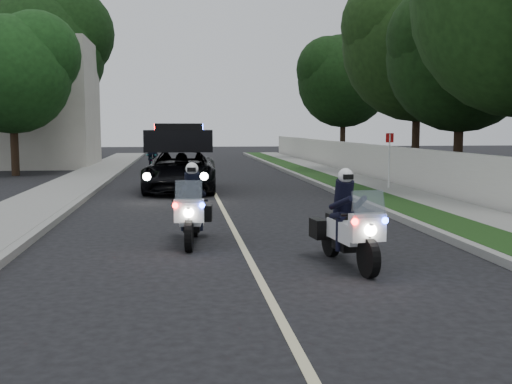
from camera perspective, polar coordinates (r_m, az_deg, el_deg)
The scene contains 20 objects.
ground at distance 9.42m, azimuth -0.02°, elevation -7.62°, with size 120.00×120.00×0.00m, color black.
curb_right at distance 19.90m, azimuth 8.10°, elevation -0.12°, with size 0.20×60.00×0.15m, color gray.
grass_verge at distance 20.09m, azimuth 10.03°, elevation -0.09°, with size 1.20×60.00×0.16m, color #193814.
sidewalk_right at distance 20.52m, azimuth 13.50°, elevation -0.04°, with size 1.40×60.00×0.16m, color gray.
property_wall at distance 20.83m, azimuth 16.12°, elevation 1.84°, with size 0.22×60.00×1.50m, color beige.
curb_left at distance 19.42m, azimuth -15.93°, elevation -0.46°, with size 0.20×60.00×0.15m, color gray.
sidewalk_left at distance 19.62m, azimuth -19.11°, elevation -0.49°, with size 2.00×60.00×0.16m, color gray.
building_far at distance 36.19m, azimuth -21.60°, elevation 7.76°, with size 8.00×6.00×7.00m, color #A8A396.
lane_marking at distance 19.24m, azimuth -3.76°, elevation -0.51°, with size 0.12×50.00×0.01m, color #BFB78C.
police_moto_left at distance 11.73m, azimuth -6.09°, elevation -4.89°, with size 0.65×1.85×1.58m, color white, non-canonical shape.
police_moto_right at distance 9.94m, azimuth 8.69°, elevation -6.95°, with size 0.66×1.88×1.59m, color silver, non-canonical shape.
police_suv at distance 21.27m, azimuth -7.14°, elevation 0.09°, with size 2.42×5.23×2.54m, color black.
bicycle at distance 32.07m, azimuth -9.83°, elevation 2.10°, with size 0.55×1.56×0.82m, color black.
cyclist at distance 32.07m, azimuth -9.83°, elevation 2.10°, with size 0.62×0.41×1.72m, color black.
sign_post at distance 21.21m, azimuth 12.51°, elevation -0.03°, with size 0.33×0.33×2.11m, color red, non-canonical shape.
tree_right_c at distance 24.73m, azimuth 18.58°, elevation 0.67°, with size 5.68×5.68×9.47m, color black, non-canonical shape.
tree_right_d at distance 28.93m, azimuth 14.88°, elevation 1.55°, with size 6.93×6.93×11.54m, color #1C3A13, non-canonical shape.
tree_right_e at distance 41.01m, azimuth 8.22°, elevation 3.01°, with size 6.17×6.17×10.28m, color black, non-canonical shape.
tree_left_near at distance 29.99m, azimuth -21.91°, elevation 1.46°, with size 5.40×5.40×8.99m, color #184216, non-canonical shape.
tree_left_far at distance 39.29m, azimuth -19.48°, elevation 2.58°, with size 7.69×7.69×12.81m, color black, non-canonical shape.
Camera 1 is at (-1.15, -9.07, 2.25)m, focal length 41.98 mm.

